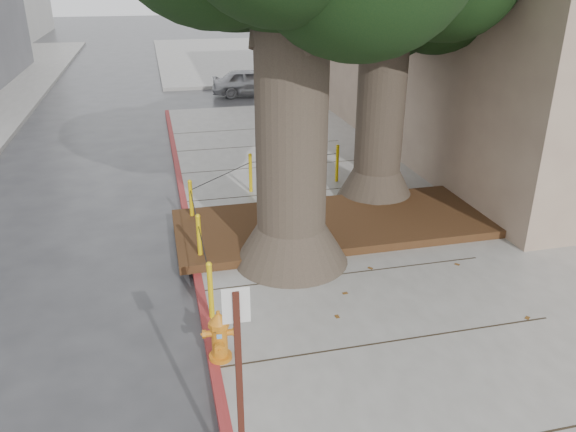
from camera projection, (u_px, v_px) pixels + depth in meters
name	position (u px, v px, depth m)	size (l,w,h in m)	color
ground	(358.00, 355.00, 7.87)	(140.00, 140.00, 0.00)	#28282B
sidewalk_far	(285.00, 55.00, 35.87)	(16.00, 20.00, 0.15)	slate
curb_red	(198.00, 280.00, 9.64)	(0.14, 26.00, 0.16)	maroon
planter_bed	(334.00, 223.00, 11.45)	(6.40, 2.60, 0.16)	black
bollard_ring	(244.00, 203.00, 11.32)	(3.79, 5.39, 0.95)	gold
fire_hydrant	(219.00, 336.00, 7.43)	(0.39, 0.36, 0.75)	orange
signpost	(240.00, 389.00, 5.02)	(0.24, 0.06, 2.40)	#471911
car_silver	(251.00, 82.00, 24.22)	(1.36, 3.39, 1.16)	#97979C
car_red	(370.00, 71.00, 26.96)	(1.19, 3.43, 1.13)	maroon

